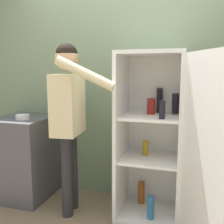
# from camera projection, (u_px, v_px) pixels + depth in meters

# --- Properties ---
(wall_back) EXTENTS (7.00, 0.06, 2.55)m
(wall_back) POSITION_uv_depth(u_px,v_px,m) (126.00, 86.00, 2.90)
(wall_back) COLOR gray
(wall_back) RESTS_ON ground_plane
(refrigerator) EXTENTS (0.94, 1.12, 1.62)m
(refrigerator) POSITION_uv_depth(u_px,v_px,m) (161.00, 139.00, 2.46)
(refrigerator) COLOR white
(refrigerator) RESTS_ON ground_plane
(person) EXTENTS (0.67, 0.55, 1.71)m
(person) POSITION_uv_depth(u_px,v_px,m) (69.00, 107.00, 2.56)
(person) COLOR #262628
(person) RESTS_ON ground_plane
(counter) EXTENTS (0.60, 0.61, 0.92)m
(counter) POSITION_uv_depth(u_px,v_px,m) (24.00, 157.00, 3.01)
(counter) COLOR #4C4C51
(counter) RESTS_ON ground_plane
(bowl) EXTENTS (0.15, 0.15, 0.05)m
(bowl) POSITION_uv_depth(u_px,v_px,m) (22.00, 117.00, 2.84)
(bowl) COLOR white
(bowl) RESTS_ON counter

